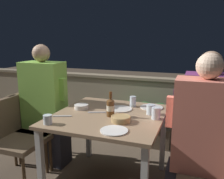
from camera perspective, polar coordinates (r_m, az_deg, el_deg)
The scene contains 23 objects.
parapet_wall at distance 3.64m, azimuth 7.49°, elevation -3.64°, with size 9.00×0.18×0.86m.
dining_table at distance 2.25m, azimuth -0.68°, elevation -7.99°, with size 0.99×1.03×0.74m.
planter_hedge at distance 3.32m, azimuth 7.83°, elevation -7.25°, with size 0.73×0.47×0.58m.
chair_left_near at distance 2.66m, azimuth -23.09°, elevation -9.38°, with size 0.48×0.48×0.82m.
chair_left_far at distance 2.94m, azimuth -18.42°, elevation -6.95°, with size 0.48×0.48×0.82m.
person_green_blouse at distance 2.77m, azimuth -15.49°, elevation -3.87°, with size 0.52×0.26×1.37m.
person_coral_top at distance 1.97m, azimuth 20.22°, elevation -11.41°, with size 0.51×0.26×1.33m.
chair_right_far at distance 2.33m, azimuth 25.43°, elevation -12.68°, with size 0.48×0.48×0.82m.
person_purple_stripe at distance 2.25m, azimuth 20.80°, elevation -8.35°, with size 0.48×0.26×1.33m.
beer_bottle at distance 2.14m, azimuth -0.35°, elevation -4.22°, with size 0.07×0.07×0.23m.
plate_0 at distance 2.45m, azimuth 9.48°, elevation -4.24°, with size 0.23×0.23×0.01m.
plate_1 at distance 1.83m, azimuth 0.51°, elevation -9.86°, with size 0.21×0.21×0.01m.
plate_2 at distance 2.36m, azimuth 1.95°, elevation -4.69°, with size 0.24×0.24×0.01m.
bowl_0 at distance 2.02m, azimuth 2.13°, elevation -7.01°, with size 0.17×0.17×0.05m.
bowl_1 at distance 2.39m, azimuth -7.37°, elevation -4.04°, with size 0.14×0.14×0.05m.
glass_cup_0 at distance 2.04m, azimuth -15.21°, elevation -6.98°, with size 0.07×0.07×0.08m.
glass_cup_1 at distance 2.11m, azimuth 10.51°, elevation -5.64°, with size 0.07×0.07×0.11m.
glass_cup_2 at distance 2.45m, azimuth 5.05°, elevation -2.89°, with size 0.06×0.06×0.11m.
glass_cup_3 at distance 2.23m, azimuth 9.30°, elevation -4.75°, with size 0.08×0.08×0.09m.
fork_0 at distance 2.20m, azimuth -11.91°, elevation -6.29°, with size 0.17×0.08×0.01m.
fork_1 at distance 2.27m, azimuth -3.64°, elevation -5.48°, with size 0.17×0.08×0.01m.
fork_2 at distance 2.57m, azimuth 0.26°, elevation -3.29°, with size 0.10×0.16×0.01m.
potted_plant at distance 3.68m, azimuth -13.60°, elevation -3.88°, with size 0.32×0.32×0.70m.
Camera 1 is at (0.75, -1.97, 1.43)m, focal length 38.00 mm.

